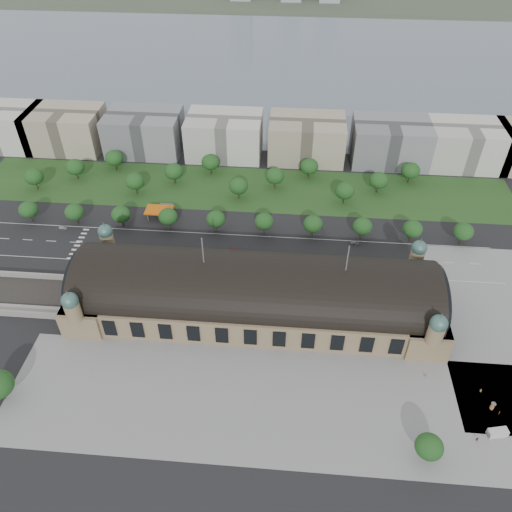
# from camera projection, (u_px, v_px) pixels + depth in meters

# --- Properties ---
(ground) EXTENTS (900.00, 900.00, 0.00)m
(ground) POSITION_uv_depth(u_px,v_px,m) (255.00, 310.00, 209.82)
(ground) COLOR black
(ground) RESTS_ON ground
(station) EXTENTS (150.00, 48.40, 44.30)m
(station) POSITION_uv_depth(u_px,v_px,m) (255.00, 293.00, 203.15)
(station) COLOR #897355
(station) RESTS_ON ground
(track_cutting) EXTENTS (70.00, 24.00, 3.10)m
(track_cutting) POSITION_uv_depth(u_px,v_px,m) (0.00, 297.00, 214.70)
(track_cutting) COLOR black
(track_cutting) RESTS_ON ground
(plaza_south) EXTENTS (190.00, 48.00, 0.12)m
(plaza_south) POSITION_uv_depth(u_px,v_px,m) (272.00, 403.00, 175.84)
(plaza_south) COLOR gray
(plaza_south) RESTS_ON ground
(plaza_east) EXTENTS (56.00, 100.00, 0.12)m
(plaza_east) POSITION_uv_depth(u_px,v_px,m) (506.00, 326.00, 203.27)
(plaza_east) COLOR gray
(plaza_east) RESTS_ON ground
(road_slab) EXTENTS (260.00, 26.00, 0.10)m
(road_slab) POSITION_uv_depth(u_px,v_px,m) (220.00, 250.00, 239.89)
(road_slab) COLOR black
(road_slab) RESTS_ON ground
(grass_belt) EXTENTS (300.00, 45.00, 0.10)m
(grass_belt) POSITION_uv_depth(u_px,v_px,m) (243.00, 189.00, 281.26)
(grass_belt) COLOR #244A1D
(grass_belt) RESTS_ON ground
(petrol_station) EXTENTS (14.00, 13.00, 5.05)m
(petrol_station) POSITION_uv_depth(u_px,v_px,m) (163.00, 209.00, 260.81)
(petrol_station) COLOR #D45F0C
(petrol_station) RESTS_ON ground
(lake) EXTENTS (700.00, 320.00, 0.08)m
(lake) POSITION_uv_depth(u_px,v_px,m) (284.00, 62.00, 435.66)
(lake) COLOR slate
(lake) RESTS_ON ground
(far_shore) EXTENTS (700.00, 120.00, 0.14)m
(far_shore) POSITION_uv_depth(u_px,v_px,m) (291.00, 2.00, 587.22)
(far_shore) COLOR #44513D
(far_shore) RESTS_ON ground
(office_0) EXTENTS (45.00, 32.00, 24.00)m
(office_0) POSITION_uv_depth(u_px,v_px,m) (4.00, 127.00, 313.64)
(office_0) COLOR silver
(office_0) RESTS_ON ground
(office_1) EXTENTS (45.00, 32.00, 24.00)m
(office_1) POSITION_uv_depth(u_px,v_px,m) (66.00, 129.00, 311.10)
(office_1) COLOR #B2A48C
(office_1) RESTS_ON ground
(office_2) EXTENTS (45.00, 32.00, 24.00)m
(office_2) POSITION_uv_depth(u_px,v_px,m) (144.00, 132.00, 307.91)
(office_2) COLOR gray
(office_2) RESTS_ON ground
(office_3) EXTENTS (45.00, 32.00, 24.00)m
(office_3) POSITION_uv_depth(u_px,v_px,m) (225.00, 135.00, 304.73)
(office_3) COLOR silver
(office_3) RESTS_ON ground
(office_4) EXTENTS (45.00, 32.00, 24.00)m
(office_4) POSITION_uv_depth(u_px,v_px,m) (307.00, 139.00, 301.55)
(office_4) COLOR #B2A48C
(office_4) RESTS_ON ground
(office_5) EXTENTS (45.00, 32.00, 24.00)m
(office_5) POSITION_uv_depth(u_px,v_px,m) (390.00, 142.00, 298.37)
(office_5) COLOR gray
(office_5) RESTS_ON ground
(office_6) EXTENTS (45.00, 32.00, 24.00)m
(office_6) POSITION_uv_depth(u_px,v_px,m) (467.00, 145.00, 295.50)
(office_6) COLOR silver
(office_6) RESTS_ON ground
(tree_row_0) EXTENTS (9.60, 9.60, 11.52)m
(tree_row_0) POSITION_uv_depth(u_px,v_px,m) (28.00, 210.00, 252.81)
(tree_row_0) COLOR #2D2116
(tree_row_0) RESTS_ON ground
(tree_row_1) EXTENTS (9.60, 9.60, 11.52)m
(tree_row_1) POSITION_uv_depth(u_px,v_px,m) (74.00, 212.00, 251.28)
(tree_row_1) COLOR #2D2116
(tree_row_1) RESTS_ON ground
(tree_row_2) EXTENTS (9.60, 9.60, 11.52)m
(tree_row_2) POSITION_uv_depth(u_px,v_px,m) (121.00, 214.00, 249.75)
(tree_row_2) COLOR #2D2116
(tree_row_2) RESTS_ON ground
(tree_row_3) EXTENTS (9.60, 9.60, 11.52)m
(tree_row_3) POSITION_uv_depth(u_px,v_px,m) (168.00, 217.00, 248.22)
(tree_row_3) COLOR #2D2116
(tree_row_3) RESTS_ON ground
(tree_row_4) EXTENTS (9.60, 9.60, 11.52)m
(tree_row_4) POSITION_uv_depth(u_px,v_px,m) (216.00, 219.00, 246.70)
(tree_row_4) COLOR #2D2116
(tree_row_4) RESTS_ON ground
(tree_row_5) EXTENTS (9.60, 9.60, 11.52)m
(tree_row_5) POSITION_uv_depth(u_px,v_px,m) (264.00, 221.00, 245.17)
(tree_row_5) COLOR #2D2116
(tree_row_5) RESTS_ON ground
(tree_row_6) EXTENTS (9.60, 9.60, 11.52)m
(tree_row_6) POSITION_uv_depth(u_px,v_px,m) (313.00, 224.00, 243.64)
(tree_row_6) COLOR #2D2116
(tree_row_6) RESTS_ON ground
(tree_row_7) EXTENTS (9.60, 9.60, 11.52)m
(tree_row_7) POSITION_uv_depth(u_px,v_px,m) (363.00, 226.00, 242.11)
(tree_row_7) COLOR #2D2116
(tree_row_7) RESTS_ON ground
(tree_row_8) EXTENTS (9.60, 9.60, 11.52)m
(tree_row_8) POSITION_uv_depth(u_px,v_px,m) (413.00, 229.00, 240.59)
(tree_row_8) COLOR #2D2116
(tree_row_8) RESTS_ON ground
(tree_row_9) EXTENTS (9.60, 9.60, 11.52)m
(tree_row_9) POSITION_uv_depth(u_px,v_px,m) (463.00, 231.00, 239.06)
(tree_row_9) COLOR #2D2116
(tree_row_9) RESTS_ON ground
(tree_belt_0) EXTENTS (10.40, 10.40, 12.48)m
(tree_belt_0) POSITION_uv_depth(u_px,v_px,m) (34.00, 177.00, 275.77)
(tree_belt_0) COLOR #2D2116
(tree_belt_0) RESTS_ON ground
(tree_belt_1) EXTENTS (10.40, 10.40, 12.48)m
(tree_belt_1) POSITION_uv_depth(u_px,v_px,m) (75.00, 167.00, 283.66)
(tree_belt_1) COLOR #2D2116
(tree_belt_1) RESTS_ON ground
(tree_belt_2) EXTENTS (10.40, 10.40, 12.48)m
(tree_belt_2) POSITION_uv_depth(u_px,v_px,m) (114.00, 158.00, 291.54)
(tree_belt_2) COLOR #2D2116
(tree_belt_2) RESTS_ON ground
(tree_belt_3) EXTENTS (10.40, 10.40, 12.48)m
(tree_belt_3) POSITION_uv_depth(u_px,v_px,m) (135.00, 181.00, 272.15)
(tree_belt_3) COLOR #2D2116
(tree_belt_3) RESTS_ON ground
(tree_belt_4) EXTENTS (10.40, 10.40, 12.48)m
(tree_belt_4) POSITION_uv_depth(u_px,v_px,m) (174.00, 171.00, 280.03)
(tree_belt_4) COLOR #2D2116
(tree_belt_4) RESTS_ON ground
(tree_belt_5) EXTENTS (10.40, 10.40, 12.48)m
(tree_belt_5) POSITION_uv_depth(u_px,v_px,m) (210.00, 162.00, 287.91)
(tree_belt_5) COLOR #2D2116
(tree_belt_5) RESTS_ON ground
(tree_belt_6) EXTENTS (10.40, 10.40, 12.48)m
(tree_belt_6) POSITION_uv_depth(u_px,v_px,m) (238.00, 186.00, 268.52)
(tree_belt_6) COLOR #2D2116
(tree_belt_6) RESTS_ON ground
(tree_belt_7) EXTENTS (10.40, 10.40, 12.48)m
(tree_belt_7) POSITION_uv_depth(u_px,v_px,m) (275.00, 176.00, 276.40)
(tree_belt_7) COLOR #2D2116
(tree_belt_7) RESTS_ON ground
(tree_belt_8) EXTENTS (10.40, 10.40, 12.48)m
(tree_belt_8) POSITION_uv_depth(u_px,v_px,m) (309.00, 166.00, 284.29)
(tree_belt_8) COLOR #2D2116
(tree_belt_8) RESTS_ON ground
(tree_belt_9) EXTENTS (10.40, 10.40, 12.48)m
(tree_belt_9) POSITION_uv_depth(u_px,v_px,m) (345.00, 191.00, 264.89)
(tree_belt_9) COLOR #2D2116
(tree_belt_9) RESTS_ON ground
(tree_belt_10) EXTENTS (10.40, 10.40, 12.48)m
(tree_belt_10) POSITION_uv_depth(u_px,v_px,m) (379.00, 180.00, 272.77)
(tree_belt_10) COLOR #2D2116
(tree_belt_10) RESTS_ON ground
(tree_belt_11) EXTENTS (10.40, 10.40, 12.48)m
(tree_belt_11) POSITION_uv_depth(u_px,v_px,m) (411.00, 171.00, 280.66)
(tree_belt_11) COLOR #2D2116
(tree_belt_11) RESTS_ON ground
(tree_plaza_s) EXTENTS (9.00, 9.00, 10.64)m
(tree_plaza_s) POSITION_uv_depth(u_px,v_px,m) (429.00, 447.00, 156.12)
(tree_plaza_s) COLOR #2D2116
(tree_plaza_s) RESTS_ON ground
(traffic_car_1) EXTENTS (4.11, 1.60, 1.34)m
(traffic_car_1) POSITION_uv_depth(u_px,v_px,m) (63.00, 228.00, 252.52)
(traffic_car_1) COLOR gray
(traffic_car_1) RESTS_ON ground
(traffic_car_3) EXTENTS (4.71, 2.29, 1.32)m
(traffic_car_3) POSITION_uv_depth(u_px,v_px,m) (235.00, 250.00, 239.02)
(traffic_car_3) COLOR maroon
(traffic_car_3) RESTS_ON ground
(traffic_car_4) EXTENTS (4.80, 2.07, 1.62)m
(traffic_car_4) POSITION_uv_depth(u_px,v_px,m) (255.00, 261.00, 232.85)
(traffic_car_4) COLOR #191C46
(traffic_car_4) RESTS_ON ground
(traffic_car_5) EXTENTS (4.14, 1.62, 1.34)m
(traffic_car_5) POSITION_uv_depth(u_px,v_px,m) (355.00, 243.00, 242.87)
(traffic_car_5) COLOR #4F5356
(traffic_car_5) RESTS_ON ground
(traffic_car_6) EXTENTS (5.52, 2.57, 1.53)m
(traffic_car_6) POSITION_uv_depth(u_px,v_px,m) (395.00, 262.00, 232.44)
(traffic_car_6) COLOR silver
(traffic_car_6) RESTS_ON ground
(parked_car_0) EXTENTS (4.57, 3.36, 1.44)m
(parked_car_0) POSITION_uv_depth(u_px,v_px,m) (114.00, 261.00, 232.64)
(parked_car_0) COLOR black
(parked_car_0) RESTS_ON ground
(parked_car_1) EXTENTS (5.22, 4.59, 1.34)m
(parked_car_1) POSITION_uv_depth(u_px,v_px,m) (94.00, 266.00, 230.17)
(parked_car_1) COLOR maroon
(parked_car_1) RESTS_ON ground
(parked_car_2) EXTENTS (5.02, 3.40, 1.35)m
(parked_car_2) POSITION_uv_depth(u_px,v_px,m) (155.00, 264.00, 231.43)
(parked_car_2) COLOR #181740
(parked_car_2) RESTS_ON ground
(parked_car_3) EXTENTS (4.22, 3.66, 1.37)m
(parked_car_3) POSITION_uv_depth(u_px,v_px,m) (176.00, 265.00, 230.79)
(parked_car_3) COLOR #525659
(parked_car_3) RESTS_ON ground
(parked_car_4) EXTENTS (5.18, 3.84, 1.63)m
(parked_car_4) POSITION_uv_depth(u_px,v_px,m) (195.00, 266.00, 229.74)
(parked_car_4) COLOR white
(parked_car_4) RESTS_ON ground
(parked_car_5) EXTENTS (5.11, 3.88, 1.29)m
(parked_car_5) POSITION_uv_depth(u_px,v_px,m) (197.00, 272.00, 227.13)
(parked_car_5) COLOR gray
(parked_car_5) RESTS_ON ground
(parked_car_6) EXTENTS (4.98, 3.58, 1.34)m
(parked_car_6) POSITION_uv_depth(u_px,v_px,m) (192.00, 272.00, 227.26)
(parked_car_6) COLOR black
(parked_car_6) RESTS_ON ground
(bus_west) EXTENTS (10.62, 3.30, 2.91)m
(bus_west) POSITION_uv_depth(u_px,v_px,m) (276.00, 259.00, 232.68)
(bus_west) COLOR #BA1D37
(bus_west) RESTS_ON ground
(bus_mid) EXTENTS (12.43, 3.89, 3.41)m
(bus_mid) POSITION_uv_depth(u_px,v_px,m) (300.00, 261.00, 231.25)
(bus_mid) COLOR beige
(bus_mid) RESTS_ON ground
(bus_east) EXTENTS (12.66, 3.35, 3.50)m
(bus_east) POSITION_uv_depth(u_px,v_px,m) (334.00, 263.00, 230.37)
(bus_east) COLOR beige
(bus_east) RESTS_ON ground
(van_south) EXTENTS (6.95, 3.95, 2.84)m
(van_south) POSITION_uv_depth(u_px,v_px,m) (496.00, 433.00, 165.64)
(van_south) COLOR silver
(van_south) RESTS_ON ground
(advertising_column) EXTENTS (1.63, 1.63, 3.09)m
(advertising_column) POSITION_uv_depth(u_px,v_px,m) (493.00, 406.00, 173.09)
(advertising_column) COLOR #BD4A2F
(advertising_column) RESTS_ON ground
(pedestrian_0) EXTENTS (0.88, 0.63, 1.61)m
(pedestrian_0) POSITION_uv_depth(u_px,v_px,m) (425.00, 376.00, 183.67)
(pedestrian_0) COLOR gray
(pedestrian_0) RESTS_ON ground
(pedestrian_1) EXTENTS (0.82, 0.85, 1.97)m
(pedestrian_1) POSITION_uv_depth(u_px,v_px,m) (499.00, 413.00, 171.78)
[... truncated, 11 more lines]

